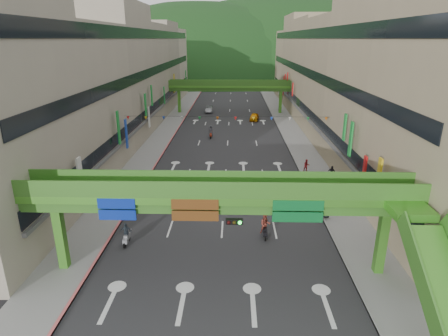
# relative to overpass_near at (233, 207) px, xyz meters

# --- Properties ---
(ground) EXTENTS (320.00, 320.00, 0.00)m
(ground) POSITION_rel_overpass_near_xyz_m (-0.93, -5.38, -5.21)
(ground) COLOR black
(ground) RESTS_ON ground
(road_slab) EXTENTS (18.00, 140.00, 0.02)m
(road_slab) POSITION_rel_overpass_near_xyz_m (-0.93, 44.62, -5.20)
(road_slab) COLOR #28282B
(road_slab) RESTS_ON ground
(sidewalk_left) EXTENTS (4.00, 140.00, 0.15)m
(sidewalk_left) POSITION_rel_overpass_near_xyz_m (-11.93, 44.62, -5.13)
(sidewalk_left) COLOR gray
(sidewalk_left) RESTS_ON ground
(sidewalk_right) EXTENTS (4.00, 140.00, 0.15)m
(sidewalk_right) POSITION_rel_overpass_near_xyz_m (10.07, 44.62, -5.13)
(sidewalk_right) COLOR gray
(sidewalk_right) RESTS_ON ground
(curb_left) EXTENTS (0.20, 140.00, 0.18)m
(curb_left) POSITION_rel_overpass_near_xyz_m (-10.03, 44.62, -5.12)
(curb_left) COLOR #CC5959
(curb_left) RESTS_ON ground
(curb_right) EXTENTS (0.20, 140.00, 0.18)m
(curb_right) POSITION_rel_overpass_near_xyz_m (8.17, 44.62, -5.12)
(curb_right) COLOR gray
(curb_right) RESTS_ON ground
(building_row_left) EXTENTS (12.80, 95.00, 19.00)m
(building_row_left) POSITION_rel_overpass_near_xyz_m (-19.86, 44.62, 4.25)
(building_row_left) COLOR #9E937F
(building_row_left) RESTS_ON ground
(building_row_right) EXTENTS (12.80, 95.00, 19.00)m
(building_row_right) POSITION_rel_overpass_near_xyz_m (18.00, 44.62, 4.25)
(building_row_right) COLOR gray
(building_row_right) RESTS_ON ground
(overpass_near) EXTENTS (28.00, 12.27, 7.10)m
(overpass_near) POSITION_rel_overpass_near_xyz_m (0.00, 0.00, 0.00)
(overpass_near) COLOR #4C9E2D
(overpass_near) RESTS_ON ground
(overpass_far) EXTENTS (28.00, 2.20, 7.10)m
(overpass_far) POSITION_rel_overpass_near_xyz_m (-0.93, 59.62, 0.20)
(overpass_far) COLOR #4C9E2D
(overpass_far) RESTS_ON ground
(hill_left) EXTENTS (168.00, 140.00, 112.00)m
(hill_left) POSITION_rel_overpass_near_xyz_m (-15.93, 154.62, -5.21)
(hill_left) COLOR #1C4419
(hill_left) RESTS_ON ground
(hill_right) EXTENTS (208.00, 176.00, 128.00)m
(hill_right) POSITION_rel_overpass_near_xyz_m (24.07, 174.62, -5.21)
(hill_right) COLOR #1C4419
(hill_right) RESTS_ON ground
(bunting_string) EXTENTS (26.00, 0.36, 0.47)m
(bunting_string) POSITION_rel_overpass_near_xyz_m (-0.93, 24.62, 0.75)
(bunting_string) COLOR black
(bunting_string) RESTS_ON ground
(scooter_rider_near) EXTENTS (0.71, 1.60, 2.11)m
(scooter_rider_near) POSITION_rel_overpass_near_xyz_m (-4.33, 9.27, -4.21)
(scooter_rider_near) COLOR black
(scooter_rider_near) RESTS_ON ground
(scooter_rider_mid) EXTENTS (0.84, 1.60, 2.06)m
(scooter_rider_mid) POSITION_rel_overpass_near_xyz_m (2.61, 5.37, -4.14)
(scooter_rider_mid) COLOR black
(scooter_rider_mid) RESTS_ON ground
(scooter_rider_left) EXTENTS (0.91, 1.60, 1.88)m
(scooter_rider_left) POSITION_rel_overpass_near_xyz_m (-8.43, 3.96, -4.28)
(scooter_rider_left) COLOR gray
(scooter_rider_left) RESTS_ON ground
(scooter_rider_far) EXTENTS (0.86, 1.60, 2.07)m
(scooter_rider_far) POSITION_rel_overpass_near_xyz_m (-3.75, 37.69, -4.15)
(scooter_rider_far) COLOR maroon
(scooter_rider_far) RESTS_ON ground
(parked_scooter_row) EXTENTS (1.60, 9.41, 1.08)m
(parked_scooter_row) POSITION_rel_overpass_near_xyz_m (7.87, 13.11, -4.68)
(parked_scooter_row) COLOR black
(parked_scooter_row) RESTS_ON ground
(car_silver) EXTENTS (1.51, 4.14, 1.35)m
(car_silver) POSITION_rel_overpass_near_xyz_m (-5.44, 60.13, -4.53)
(car_silver) COLOR #9B9CA2
(car_silver) RESTS_ON ground
(car_yellow) EXTENTS (2.24, 4.33, 1.41)m
(car_yellow) POSITION_rel_overpass_near_xyz_m (4.08, 51.89, -4.50)
(car_yellow) COLOR orange
(car_yellow) RESTS_ON ground
(pedestrian_red) EXTENTS (0.83, 0.69, 1.55)m
(pedestrian_red) POSITION_rel_overpass_near_xyz_m (8.87, 21.21, -4.43)
(pedestrian_red) COLOR maroon
(pedestrian_red) RESTS_ON ground
(pedestrian_dark) EXTENTS (1.05, 0.84, 1.66)m
(pedestrian_dark) POSITION_rel_overpass_near_xyz_m (11.20, 18.49, -4.38)
(pedestrian_dark) COLOR black
(pedestrian_dark) RESTS_ON ground
(pedestrian_blue) EXTENTS (0.91, 0.78, 1.65)m
(pedestrian_blue) POSITION_rel_overpass_near_xyz_m (8.87, 9.97, -4.38)
(pedestrian_blue) COLOR #2B404F
(pedestrian_blue) RESTS_ON ground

